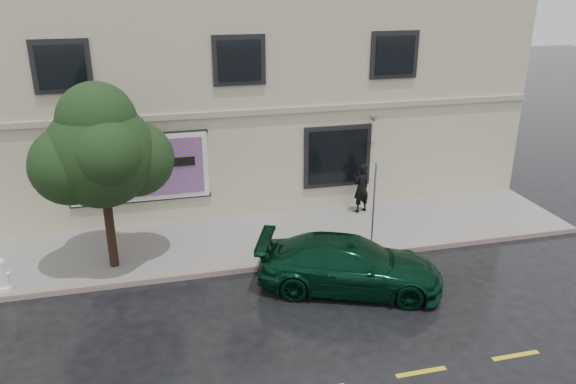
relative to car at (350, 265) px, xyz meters
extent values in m
plane|color=black|center=(-1.89, 0.01, -0.68)|extent=(90.00, 90.00, 0.00)
cube|color=gray|center=(-1.89, 3.26, -0.61)|extent=(20.00, 3.50, 0.15)
cube|color=gray|center=(-1.89, 1.51, -0.61)|extent=(20.00, 0.18, 0.16)
cube|color=#BEB399|center=(-1.89, 9.01, 2.82)|extent=(20.00, 8.00, 7.00)
cube|color=#9E9984|center=(-1.89, 4.97, 2.92)|extent=(20.00, 0.12, 0.18)
cube|color=black|center=(1.31, 4.97, 1.27)|extent=(2.30, 0.10, 2.10)
cube|color=black|center=(1.31, 4.91, 1.27)|extent=(2.00, 0.05, 1.80)
cube|color=black|center=(-6.89, 4.91, 4.52)|extent=(1.30, 0.05, 1.20)
cube|color=black|center=(-1.89, 4.91, 4.52)|extent=(1.30, 0.05, 1.20)
cube|color=black|center=(3.11, 4.91, 4.52)|extent=(1.30, 0.05, 1.20)
cube|color=white|center=(-5.09, 4.94, 1.37)|extent=(4.20, 0.06, 2.10)
cube|color=#C4562B|center=(-5.09, 4.90, 1.37)|extent=(3.90, 0.04, 1.80)
cube|color=black|center=(-5.09, 4.97, 0.32)|extent=(4.30, 0.10, 0.10)
cube|color=black|center=(-5.09, 4.97, 2.42)|extent=(4.30, 0.10, 0.10)
cube|color=black|center=(-5.09, 4.87, 1.52)|extent=(3.40, 0.02, 0.28)
imported|color=black|center=(0.00, 0.00, 0.00)|extent=(5.11, 3.63, 1.36)
imported|color=black|center=(1.97, 4.35, 0.31)|extent=(0.72, 0.59, 1.69)
imported|color=black|center=(1.97, 4.35, 1.56)|extent=(1.22, 1.22, 0.79)
cylinder|color=black|center=(-5.92, 2.45, 0.59)|extent=(0.24, 0.24, 2.25)
sphere|color=black|center=(-5.92, 2.45, 2.66)|extent=(2.77, 2.77, 2.77)
cylinder|color=white|center=(-8.56, 1.81, -0.49)|extent=(0.34, 0.34, 0.09)
cylinder|color=white|center=(-8.56, 1.81, -0.13)|extent=(0.25, 0.25, 0.62)
sphere|color=white|center=(-8.56, 1.81, 0.23)|extent=(0.25, 0.25, 0.25)
cylinder|color=white|center=(-8.56, 1.81, -0.10)|extent=(0.36, 0.11, 0.11)
cylinder|color=gray|center=(1.29, 1.71, 0.77)|extent=(0.06, 0.06, 2.61)
cube|color=silver|center=(1.29, 1.71, 1.83)|extent=(0.32, 0.06, 0.42)
camera|label=1|loc=(-4.59, -11.91, 6.90)|focal=35.00mm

